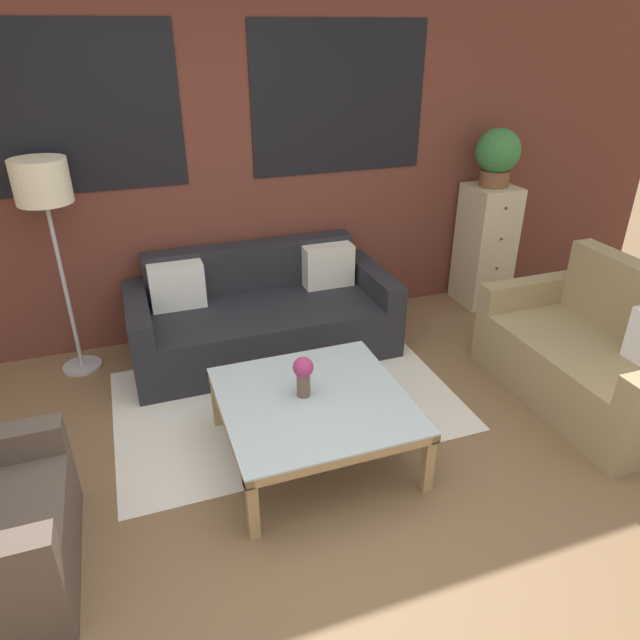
{
  "coord_description": "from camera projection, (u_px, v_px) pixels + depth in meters",
  "views": [
    {
      "loc": [
        -0.75,
        -1.92,
        2.29
      ],
      "look_at": [
        0.38,
        1.26,
        0.55
      ],
      "focal_mm": 32.0,
      "sensor_mm": 36.0,
      "label": 1
    }
  ],
  "objects": [
    {
      "name": "settee_vintage",
      "position": [
        595.0,
        358.0,
        3.82
      ],
      "size": [
        0.8,
        1.45,
        0.92
      ],
      "color": "#99845B",
      "rests_on": "ground_plane"
    },
    {
      "name": "coffee_table",
      "position": [
        314.0,
        406.0,
        3.27
      ],
      "size": [
        1.05,
        1.05,
        0.4
      ],
      "color": "silver",
      "rests_on": "ground_plane"
    },
    {
      "name": "floor_lamp",
      "position": [
        44.0,
        193.0,
        3.7
      ],
      "size": [
        0.36,
        0.36,
        1.55
      ],
      "color": "#B2B2B7",
      "rests_on": "ground_plane"
    },
    {
      "name": "potted_plant",
      "position": [
        498.0,
        155.0,
        4.74
      ],
      "size": [
        0.37,
        0.37,
        0.48
      ],
      "color": "brown",
      "rests_on": "drawer_cabinet"
    },
    {
      "name": "flower_vase",
      "position": [
        303.0,
        373.0,
        3.21
      ],
      "size": [
        0.12,
        0.12,
        0.25
      ],
      "color": "brown",
      "rests_on": "coffee_table"
    },
    {
      "name": "wall_back_brick",
      "position": [
        219.0,
        159.0,
        4.28
      ],
      "size": [
        8.4,
        0.09,
        2.8
      ],
      "color": "brown",
      "rests_on": "ground_plane"
    },
    {
      "name": "rug",
      "position": [
        286.0,
        400.0,
        3.93
      ],
      "size": [
        2.27,
        1.51,
        0.0
      ],
      "color": "silver",
      "rests_on": "ground_plane"
    },
    {
      "name": "drawer_cabinet",
      "position": [
        485.0,
        246.0,
        5.11
      ],
      "size": [
        0.39,
        0.44,
        1.08
      ],
      "color": "#C6B793",
      "rests_on": "ground_plane"
    },
    {
      "name": "ground_plane",
      "position": [
        332.0,
        536.0,
        2.88
      ],
      "size": [
        16.0,
        16.0,
        0.0
      ],
      "primitive_type": "plane",
      "color": "brown"
    },
    {
      "name": "couch_dark",
      "position": [
        262.0,
        317.0,
        4.43
      ],
      "size": [
        1.98,
        0.88,
        0.78
      ],
      "color": "#232328",
      "rests_on": "ground_plane"
    }
  ]
}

